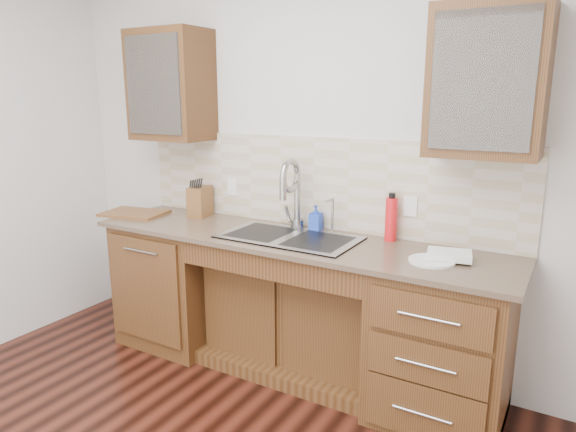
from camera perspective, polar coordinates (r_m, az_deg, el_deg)
The scene contains 23 objects.
wall_back at distance 3.39m, azimuth 3.42°, elevation 6.30°, with size 4.00×0.10×2.70m, color silver.
base_cabinet_left at distance 3.85m, azimuth -12.12°, elevation -7.11°, with size 0.70×0.62×0.88m, color #593014.
base_cabinet_center at distance 3.43m, azimuth 1.11°, elevation -11.02°, with size 1.20×0.44×0.70m, color #593014.
base_cabinet_right at distance 3.01m, azimuth 16.71°, elevation -13.37°, with size 0.70×0.62×0.88m, color #593014.
countertop at distance 3.15m, azimuth 0.23°, elevation -2.65°, with size 2.70×0.65×0.03m, color #84705B.
backsplash at distance 3.35m, azimuth 2.92°, elevation 3.73°, with size 2.70×0.02×0.59m, color beige.
sink at distance 3.16m, azimuth 0.09°, elevation -3.94°, with size 0.84×0.46×0.19m, color #9E9EA5.
faucet at distance 3.32m, azimuth 1.04°, elevation 1.97°, with size 0.04×0.04×0.40m, color #999993.
filter_tap at distance 3.23m, azimuth 4.99°, elevation 0.17°, with size 0.02×0.02×0.24m, color #999993.
upper_cabinet_left at distance 3.78m, azimuth -12.86°, elevation 13.94°, with size 0.55×0.34×0.75m, color #593014.
upper_cabinet_right at distance 2.82m, azimuth 21.36°, elevation 13.71°, with size 0.55×0.34×0.75m, color #593014.
outlet_left at distance 3.70m, azimuth -6.19°, elevation 3.23°, with size 0.08×0.01×0.12m, color white.
outlet_right at distance 3.12m, azimuth 13.45°, elevation 1.06°, with size 0.08×0.01×0.12m, color white.
soap_bottle at distance 3.30m, azimuth 3.11°, elevation -0.20°, with size 0.07×0.08×0.16m, color blue.
water_bottle at distance 3.11m, azimuth 11.38°, elevation -0.37°, with size 0.07×0.07×0.26m, color red.
plate at distance 2.79m, azimuth 15.67°, elevation -4.83°, with size 0.24×0.24×0.01m, color silver.
dish_towel at distance 2.83m, azimuth 17.48°, elevation -4.13°, with size 0.22×0.16×0.04m, color white.
knife_block at distance 3.73m, azimuth -9.74°, elevation 1.60°, with size 0.12×0.19×0.21m, color olive.
cutting_board at distance 3.91m, azimuth -16.71°, elevation 0.30°, with size 0.44×0.30×0.02m, color olive.
cup_left_a at distance 3.83m, azimuth -13.62°, elevation 13.13°, with size 0.12×0.12×0.10m, color white.
cup_left_b at distance 3.75m, azimuth -12.31°, elevation 13.17°, with size 0.10×0.10×0.09m, color silver.
cup_right_a at distance 2.85m, azimuth 18.52°, elevation 12.93°, with size 0.13×0.13×0.10m, color silver.
cup_right_b at distance 2.81m, azimuth 22.21°, elevation 12.45°, with size 0.09×0.09×0.08m, color silver.
Camera 1 is at (1.51, -1.20, 1.76)m, focal length 32.00 mm.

